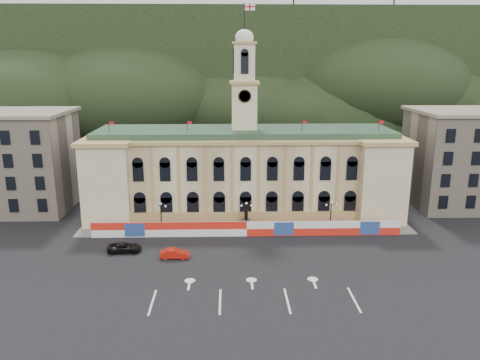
{
  "coord_description": "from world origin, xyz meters",
  "views": [
    {
      "loc": [
        -2.93,
        -55.97,
        27.86
      ],
      "look_at": [
        -1.02,
        18.0,
        8.63
      ],
      "focal_mm": 35.0,
      "sensor_mm": 36.0,
      "label": 1
    }
  ],
  "objects_px": {
    "lamp_center": "(246,214)",
    "black_suv": "(125,247)",
    "red_sedan": "(175,254)",
    "statue": "(246,223)"
  },
  "relations": [
    {
      "from": "statue",
      "to": "lamp_center",
      "type": "distance_m",
      "value": 2.14
    },
    {
      "from": "lamp_center",
      "to": "red_sedan",
      "type": "height_order",
      "value": "lamp_center"
    },
    {
      "from": "statue",
      "to": "lamp_center",
      "type": "xyz_separation_m",
      "value": [
        0.0,
        -1.0,
        1.89
      ]
    },
    {
      "from": "black_suv",
      "to": "red_sedan",
      "type": "bearing_deg",
      "value": -110.35
    },
    {
      "from": "lamp_center",
      "to": "black_suv",
      "type": "bearing_deg",
      "value": -156.72
    },
    {
      "from": "statue",
      "to": "black_suv",
      "type": "bearing_deg",
      "value": -154.15
    },
    {
      "from": "black_suv",
      "to": "lamp_center",
      "type": "bearing_deg",
      "value": -69.49
    },
    {
      "from": "statue",
      "to": "lamp_center",
      "type": "height_order",
      "value": "lamp_center"
    },
    {
      "from": "lamp_center",
      "to": "red_sedan",
      "type": "xyz_separation_m",
      "value": [
        -10.7,
        -10.36,
        -2.37
      ]
    },
    {
      "from": "statue",
      "to": "red_sedan",
      "type": "height_order",
      "value": "statue"
    }
  ]
}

